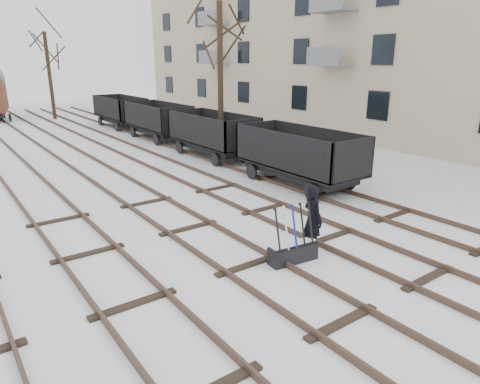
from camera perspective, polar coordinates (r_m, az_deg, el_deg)
The scene contains 11 objects.
ground at distance 10.76m, azimuth 1.12°, elevation -9.85°, with size 120.00×120.00×0.00m, color white.
tracks at distance 22.59m, azimuth -20.39°, elevation 3.84°, with size 13.90×52.00×0.16m.
apartment_block at distance 33.78m, azimuth 14.94°, elevation 22.09°, with size 10.12×45.00×16.10m.
ground_frame at distance 10.95m, azimuth 7.07°, elevation -7.84°, with size 1.34×0.57×1.49m.
worker at distance 11.25m, azimuth 9.65°, elevation -3.65°, with size 0.68×0.45×1.87m, color black.
freight_wagon_a at distance 17.45m, azimuth 7.79°, elevation 3.72°, with size 2.21×5.52×2.26m.
freight_wagon_b at distance 22.39m, azimuth -3.65°, elevation 6.85°, with size 2.21×5.52×2.26m.
freight_wagon_c at distance 27.93m, azimuth -10.83°, elevation 8.66°, with size 2.21×5.52×2.26m.
freight_wagon_d at distance 33.78m, azimuth -15.62°, elevation 9.79°, with size 2.21×5.52×2.26m.
tree_near at distance 22.70m, azimuth -2.63°, elevation 14.53°, with size 0.30×0.30×7.65m, color black.
tree_far_right at distance 40.22m, azimuth -24.03°, elevation 13.89°, with size 0.30×0.30×7.05m, color black.
Camera 1 is at (-5.81, -7.61, 4.91)m, focal length 32.00 mm.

